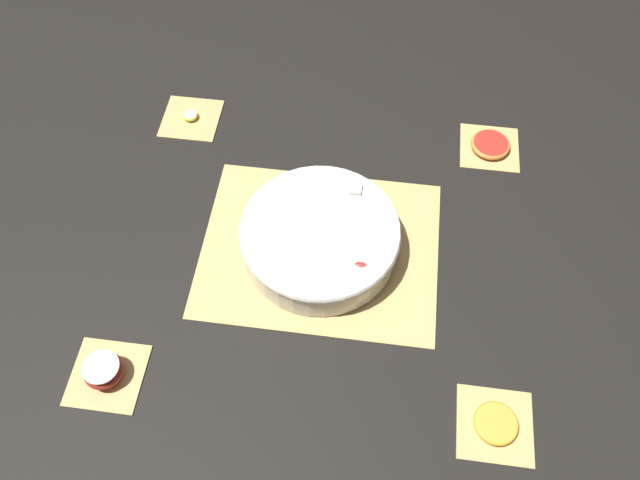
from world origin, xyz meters
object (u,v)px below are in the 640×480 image
orange_slice_whole (496,423)px  grapefruit_slice (490,145)px  apple_half (103,370)px  fruit_salad_bowl (320,237)px  banana_coin_single (190,116)px

orange_slice_whole → grapefruit_slice: size_ratio=0.88×
apple_half → orange_slice_whole: apple_half is taller
fruit_salad_bowl → grapefruit_slice: bearing=-137.7°
apple_half → banana_coin_single: apple_half is taller
banana_coin_single → grapefruit_slice: grapefruit_slice is taller
apple_half → banana_coin_single: bearing=-90.0°
orange_slice_whole → grapefruit_slice: 0.58m
fruit_salad_bowl → banana_coin_single: fruit_salad_bowl is taller
orange_slice_whole → fruit_salad_bowl: bearing=-42.4°
orange_slice_whole → grapefruit_slice: bearing=-90.0°
orange_slice_whole → grapefruit_slice: grapefruit_slice is taller
fruit_salad_bowl → orange_slice_whole: (-0.32, 0.29, -0.03)m
banana_coin_single → grapefruit_slice: 0.64m
fruit_salad_bowl → grapefruit_slice: fruit_salad_bowl is taller
fruit_salad_bowl → orange_slice_whole: bearing=137.6°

